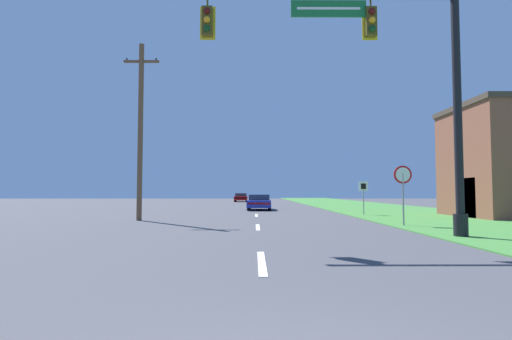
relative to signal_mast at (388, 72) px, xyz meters
The scene contains 8 objects.
grass_verge_right 21.22m from the signal_mast, 72.12° to the left, with size 10.00×110.00×0.04m.
road_center_line 13.39m from the signal_mast, 109.93° to the left, with size 0.16×34.80×0.01m.
signal_mast is the anchor object (origin of this frame).
car_ahead 19.95m from the signal_mast, 101.66° to the left, with size 1.95×4.38×1.19m.
far_car 45.17m from the signal_mast, 97.92° to the left, with size 1.82×4.68×1.19m.
stop_sign 5.70m from the signal_mast, 64.74° to the left, with size 0.76×0.07×2.50m.
route_sign_post 12.56m from the signal_mast, 78.60° to the left, with size 0.55×0.06×2.03m.
utility_pole_near 12.58m from the signal_mast, 143.62° to the left, with size 1.80×0.26×9.01m.
Camera 1 is at (-0.16, -2.23, 1.45)m, focal length 28.00 mm.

